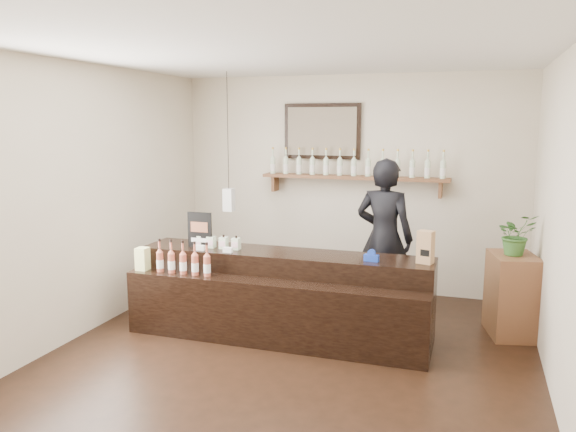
{
  "coord_description": "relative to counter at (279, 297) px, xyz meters",
  "views": [
    {
      "loc": [
        1.57,
        -4.69,
        2.2
      ],
      "look_at": [
        -0.23,
        0.7,
        1.25
      ],
      "focal_mm": 35.0,
      "sensor_mm": 36.0,
      "label": 1
    }
  ],
  "objects": [
    {
      "name": "paper_bag",
      "position": [
        1.45,
        0.1,
        0.62
      ],
      "size": [
        0.17,
        0.15,
        0.32
      ],
      "color": "#9A6E4A",
      "rests_on": "counter"
    },
    {
      "name": "counter",
      "position": [
        0.0,
        0.0,
        0.0
      ],
      "size": [
        3.09,
        0.83,
        1.01
      ],
      "color": "black",
      "rests_on": "ground"
    },
    {
      "name": "back_wall_decor",
      "position": [
        0.14,
        1.79,
        1.35
      ],
      "size": [
        2.66,
        0.96,
        1.69
      ],
      "color": "brown",
      "rests_on": "ground"
    },
    {
      "name": "ground",
      "position": [
        0.28,
        -0.59,
        -0.41
      ],
      "size": [
        5.0,
        5.0,
        0.0
      ],
      "primitive_type": "plane",
      "color": "black",
      "rests_on": "ground"
    },
    {
      "name": "tape_dispenser",
      "position": [
        0.94,
        0.02,
        0.5
      ],
      "size": [
        0.15,
        0.07,
        0.12
      ],
      "color": "#1735A2",
      "rests_on": "counter"
    },
    {
      "name": "room_shell",
      "position": [
        0.28,
        -0.59,
        1.3
      ],
      "size": [
        5.0,
        5.0,
        5.0
      ],
      "color": "beige",
      "rests_on": "ground"
    },
    {
      "name": "side_cabinet",
      "position": [
        2.28,
        0.77,
        0.02
      ],
      "size": [
        0.55,
        0.67,
        0.86
      ],
      "color": "brown",
      "rests_on": "ground"
    },
    {
      "name": "promo_sign",
      "position": [
        -0.92,
        0.04,
        0.65
      ],
      "size": [
        0.27,
        0.03,
        0.38
      ],
      "color": "black",
      "rests_on": "counter"
    },
    {
      "name": "shopkeeper",
      "position": [
        0.92,
        0.96,
        0.62
      ],
      "size": [
        0.82,
        0.61,
        2.04
      ],
      "primitive_type": "imported",
      "rotation": [
        0.0,
        0.0,
        2.97
      ],
      "color": "black",
      "rests_on": "ground"
    },
    {
      "name": "potted_plant",
      "position": [
        2.28,
        0.77,
        0.66
      ],
      "size": [
        0.5,
        0.48,
        0.43
      ],
      "primitive_type": "imported",
      "rotation": [
        0.0,
        0.0,
        0.53
      ],
      "color": "#336127",
      "rests_on": "side_cabinet"
    }
  ]
}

